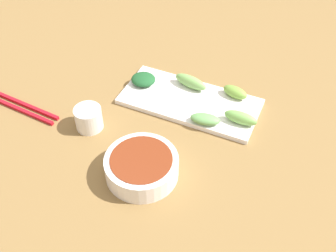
{
  "coord_description": "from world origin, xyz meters",
  "views": [
    {
      "loc": [
        -0.58,
        -0.27,
        0.66
      ],
      "look_at": [
        -0.02,
        -0.02,
        0.05
      ],
      "focal_mm": 43.3,
      "sensor_mm": 36.0,
      "label": 1
    }
  ],
  "objects_px": {
    "sauce_bowl": "(142,166)",
    "chopsticks": "(17,105)",
    "serving_plate": "(190,102)",
    "tea_cup": "(89,118)"
  },
  "relations": [
    {
      "from": "serving_plate",
      "to": "tea_cup",
      "type": "relative_size",
      "value": 5.37
    },
    {
      "from": "chopsticks",
      "to": "sauce_bowl",
      "type": "bearing_deg",
      "value": -95.16
    },
    {
      "from": "sauce_bowl",
      "to": "tea_cup",
      "type": "distance_m",
      "value": 0.18
    },
    {
      "from": "tea_cup",
      "to": "chopsticks",
      "type": "bearing_deg",
      "value": 93.66
    },
    {
      "from": "serving_plate",
      "to": "tea_cup",
      "type": "xyz_separation_m",
      "value": [
        -0.16,
        0.17,
        0.02
      ]
    },
    {
      "from": "chopsticks",
      "to": "tea_cup",
      "type": "distance_m",
      "value": 0.19
    },
    {
      "from": "serving_plate",
      "to": "chopsticks",
      "type": "height_order",
      "value": "serving_plate"
    },
    {
      "from": "serving_plate",
      "to": "tea_cup",
      "type": "distance_m",
      "value": 0.24
    },
    {
      "from": "sauce_bowl",
      "to": "chopsticks",
      "type": "height_order",
      "value": "sauce_bowl"
    },
    {
      "from": "serving_plate",
      "to": "chopsticks",
      "type": "distance_m",
      "value": 0.4
    }
  ]
}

